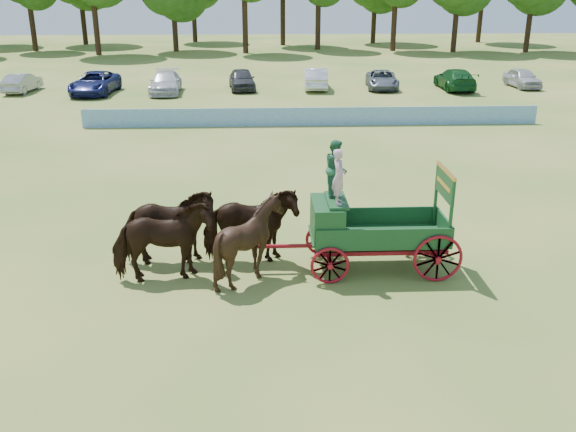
{
  "coord_description": "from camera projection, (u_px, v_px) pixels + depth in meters",
  "views": [
    {
      "loc": [
        -3.99,
        -18.1,
        8.03
      ],
      "look_at": [
        -3.19,
        -0.15,
        1.3
      ],
      "focal_mm": 40.0,
      "sensor_mm": 36.0,
      "label": 1
    }
  ],
  "objects": [
    {
      "name": "sponsor_banner",
      "position": [
        312.0,
        117.0,
        36.53
      ],
      "size": [
        26.0,
        0.08,
        1.05
      ],
      "primitive_type": "cube",
      "color": "#1D609E",
      "rests_on": "ground"
    },
    {
      "name": "horse_lead_right",
      "position": [
        168.0,
        227.0,
        18.66
      ],
      "size": [
        2.84,
        1.43,
        2.34
      ],
      "primitive_type": "imported",
      "rotation": [
        0.0,
        0.0,
        1.63
      ],
      "color": "black",
      "rests_on": "ground"
    },
    {
      "name": "ground",
      "position": [
        390.0,
        252.0,
        19.91
      ],
      "size": [
        160.0,
        160.0,
        0.0
      ],
      "primitive_type": "plane",
      "color": "#A19348",
      "rests_on": "ground"
    },
    {
      "name": "farm_dray",
      "position": [
        353.0,
        215.0,
        18.23
      ],
      "size": [
        6.0,
        2.0,
        3.77
      ],
      "color": "#A2101F",
      "rests_on": "ground"
    },
    {
      "name": "horse_wheel_right",
      "position": [
        250.0,
        226.0,
        18.76
      ],
      "size": [
        2.86,
        1.48,
        2.34
      ],
      "primitive_type": "imported",
      "rotation": [
        0.0,
        0.0,
        1.65
      ],
      "color": "black",
      "rests_on": "ground"
    },
    {
      "name": "horse_wheel_left",
      "position": [
        250.0,
        241.0,
        17.73
      ],
      "size": [
        2.26,
        2.04,
        2.35
      ],
      "primitive_type": "imported",
      "rotation": [
        0.0,
        0.0,
        1.64
      ],
      "color": "black",
      "rests_on": "ground"
    },
    {
      "name": "parked_cars",
      "position": [
        245.0,
        81.0,
        47.6
      ],
      "size": [
        44.32,
        6.85,
        1.58
      ],
      "color": "silver",
      "rests_on": "ground"
    },
    {
      "name": "horse_lead_left",
      "position": [
        163.0,
        242.0,
        17.63
      ],
      "size": [
        2.95,
        1.72,
        2.34
      ],
      "primitive_type": "imported",
      "rotation": [
        0.0,
        0.0,
        1.74
      ],
      "color": "black",
      "rests_on": "ground"
    }
  ]
}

